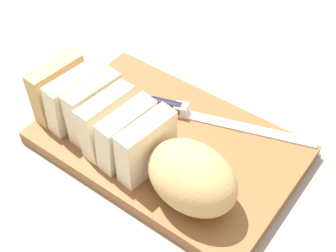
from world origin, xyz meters
TOP-DOWN VIEW (x-y plane):
  - ground_plane at (0.00, 0.00)m, footprint 3.00×3.00m
  - cutting_board at (0.00, 0.00)m, footprint 0.39×0.25m
  - bread_loaf at (0.01, 0.06)m, footprint 0.35×0.12m
  - bread_knife at (0.00, -0.06)m, footprint 0.26×0.10m
  - crumb_near_knife at (-0.07, 0.02)m, footprint 0.00×0.00m
  - crumb_near_loaf at (-0.05, -0.01)m, footprint 0.01×0.01m
  - crumb_stray_left at (0.02, -0.05)m, footprint 0.01×0.01m
  - crumb_stray_right at (-0.05, 0.01)m, footprint 0.01×0.01m

SIDE VIEW (x-z plane):
  - ground_plane at x=0.00m, z-range 0.00..0.00m
  - cutting_board at x=0.00m, z-range 0.00..0.02m
  - crumb_near_knife at x=-0.07m, z-range 0.02..0.03m
  - crumb_stray_right at x=-0.05m, z-range 0.02..0.03m
  - crumb_stray_left at x=0.02m, z-range 0.02..0.03m
  - crumb_near_loaf at x=-0.05m, z-range 0.02..0.03m
  - bread_knife at x=0.00m, z-range 0.02..0.04m
  - bread_loaf at x=0.01m, z-range 0.02..0.11m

